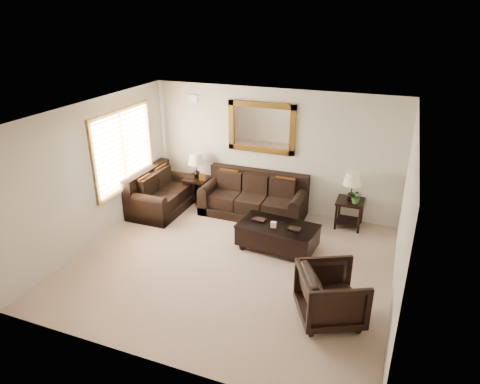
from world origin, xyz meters
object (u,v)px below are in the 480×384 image
at_px(end_table_right, 351,192).
at_px(sofa, 254,200).
at_px(loveseat, 160,195).
at_px(end_table_left, 197,170).
at_px(coffee_table, 278,234).
at_px(armchair, 331,293).

bearing_deg(end_table_right, sofa, -176.29).
height_order(loveseat, end_table_left, end_table_left).
height_order(sofa, loveseat, same).
height_order(sofa, end_table_right, end_table_right).
bearing_deg(coffee_table, sofa, 131.47).
distance_m(loveseat, coffee_table, 3.03).
relative_size(sofa, loveseat, 1.37).
relative_size(sofa, end_table_left, 1.89).
bearing_deg(end_table_left, coffee_table, -30.61).
xyz_separation_m(end_table_right, armchair, (0.15, -3.03, -0.33)).
height_order(end_table_left, armchair, end_table_left).
relative_size(end_table_left, armchair, 1.32).
xyz_separation_m(end_table_left, end_table_right, (3.48, -0.00, 0.00)).
relative_size(end_table_right, coffee_table, 0.78).
relative_size(loveseat, coffee_table, 1.07).
distance_m(sofa, armchair, 3.63).
distance_m(coffee_table, armchair, 2.08).
relative_size(end_table_left, end_table_right, 1.00).
xyz_separation_m(sofa, loveseat, (-2.03, -0.55, 0.01)).
height_order(sofa, coffee_table, sofa).
xyz_separation_m(end_table_right, coffee_table, (-1.13, -1.39, -0.47)).
distance_m(end_table_left, armchair, 4.74).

